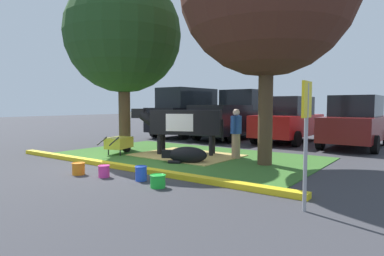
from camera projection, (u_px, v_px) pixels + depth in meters
The scene contains 18 objects.
ground_plane at pixel (133, 165), 9.21m from camera, with size 80.00×80.00×0.00m, color #38383D.
grass_island at pixel (186, 156), 10.73m from camera, with size 8.28×5.00×0.02m, color #386B28.
curb_yellow at pixel (124, 167), 8.59m from camera, with size 9.48×0.24×0.12m, color yellow.
hay_bedding at pixel (187, 155), 10.77m from camera, with size 3.20×2.40×0.04m, color tan.
shade_tree_left at pixel (123, 35), 11.93m from camera, with size 4.17×4.17×6.27m.
cow_holstein at pixel (183, 122), 10.98m from camera, with size 2.97×1.71×1.54m.
calf_lying at pixel (186, 155), 9.41m from camera, with size 1.30×0.93×0.48m.
person_handler at pixel (236, 132), 10.15m from camera, with size 0.34×0.53×1.54m.
wheelbarrow at pixel (119, 143), 11.11m from camera, with size 0.92×1.61×0.63m.
parking_sign at pixel (306, 120), 5.10m from camera, with size 0.06×0.44×2.03m.
bucket_orange at pixel (78, 168), 7.91m from camera, with size 0.32×0.32×0.29m.
bucket_pink at pixel (104, 171), 7.63m from camera, with size 0.28×0.28×0.28m.
bucket_blue at pixel (141, 173), 7.28m from camera, with size 0.28×0.28×0.32m.
bucket_green at pixel (158, 181), 6.68m from camera, with size 0.33×0.33×0.26m.
suv_black at pixel (188, 112), 17.48m from camera, with size 2.20×4.64×2.52m.
pickup_truck_black at pixel (235, 116), 16.35m from camera, with size 2.31×5.44×2.42m.
sedan_red at pixel (288, 120), 14.69m from camera, with size 2.10×4.44×2.02m.
hatchback_white at pixel (356, 122), 12.86m from camera, with size 2.10×4.44×2.02m.
Camera 1 is at (6.70, -6.39, 1.67)m, focal length 31.05 mm.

